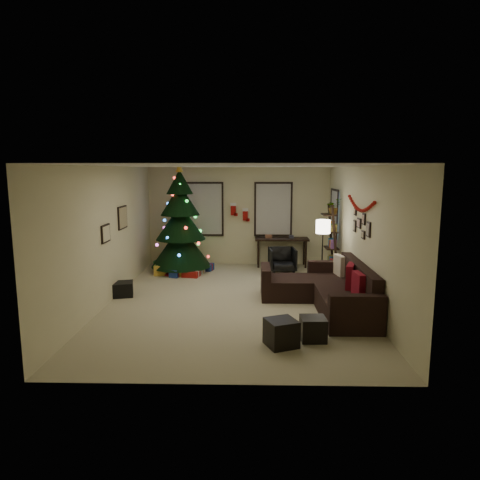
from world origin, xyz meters
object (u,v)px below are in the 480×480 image
desk (282,241)px  bookshelf (332,243)px  desk_chair (282,260)px  christmas_tree (181,226)px  sofa (328,292)px

desk → bookshelf: (1.12, -1.34, 0.19)m
desk → desk_chair: (-0.03, -0.65, -0.37)m
christmas_tree → desk: bearing=14.6°
desk → bookshelf: 1.76m
desk_chair → bookshelf: size_ratio=0.35×
christmas_tree → bookshelf: (3.78, -0.65, -0.31)m
sofa → desk_chair: sofa is taller
sofa → christmas_tree: bearing=139.3°
christmas_tree → desk_chair: (2.63, 0.04, -0.87)m
sofa → bookshelf: bookshelf is taller
christmas_tree → desk: (2.66, 0.69, -0.50)m
desk → bookshelf: size_ratio=0.80×
sofa → desk_chair: bearing=103.2°
bookshelf → desk_chair: bearing=148.9°
desk_chair → desk: bearing=82.9°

